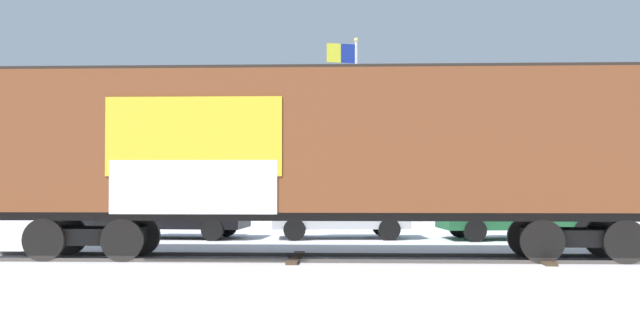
# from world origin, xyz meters

# --- Properties ---
(ground_plane) EXTENTS (260.00, 260.00, 0.00)m
(ground_plane) POSITION_xyz_m (0.00, 0.00, 0.00)
(ground_plane) COLOR silver
(track) EXTENTS (60.02, 3.57, 0.08)m
(track) POSITION_xyz_m (1.09, 0.01, 0.04)
(track) COLOR #4C4742
(track) RESTS_ON ground_plane
(freight_car) EXTENTS (16.56, 3.26, 4.27)m
(freight_car) POSITION_xyz_m (1.49, -0.00, 2.48)
(freight_car) COLOR brown
(freight_car) RESTS_ON ground_plane
(flagpole) EXTENTS (1.25, 0.48, 7.30)m
(flagpole) POSITION_xyz_m (2.22, 13.41, 4.58)
(flagpole) COLOR silver
(flagpole) RESTS_ON ground_plane
(hillside) EXTENTS (158.28, 33.36, 12.96)m
(hillside) POSITION_xyz_m (-0.02, 74.39, 4.18)
(hillside) COLOR slate
(hillside) RESTS_ON ground_plane
(parked_car_black) EXTENTS (4.88, 2.36, 1.73)m
(parked_car_black) POSITION_xyz_m (-3.50, 6.48, 0.89)
(parked_car_black) COLOR black
(parked_car_black) RESTS_ON ground_plane
(parked_car_silver) EXTENTS (4.14, 2.06, 1.71)m
(parked_car_silver) POSITION_xyz_m (1.68, 6.44, 0.85)
(parked_car_silver) COLOR #B7BABF
(parked_car_silver) RESTS_ON ground_plane
(parked_car_green) EXTENTS (4.84, 2.31, 1.75)m
(parked_car_green) POSITION_xyz_m (7.00, 6.18, 0.89)
(parked_car_green) COLOR #1E5933
(parked_car_green) RESTS_ON ground_plane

